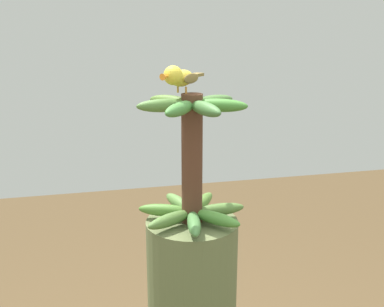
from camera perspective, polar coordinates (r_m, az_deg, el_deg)
The scene contains 2 objects.
banana_bunch at distance 1.24m, azimuth 0.01°, elevation -0.72°, with size 0.29×0.30×0.35m.
perched_bird at distance 1.20m, azimuth -1.60°, elevation 9.22°, with size 0.14×0.14×0.07m.
Camera 1 is at (0.27, 1.16, 1.85)m, focal length 44.14 mm.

